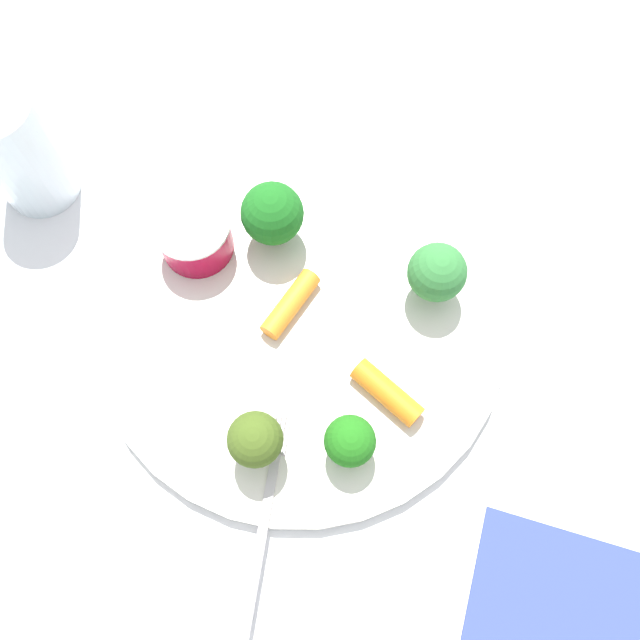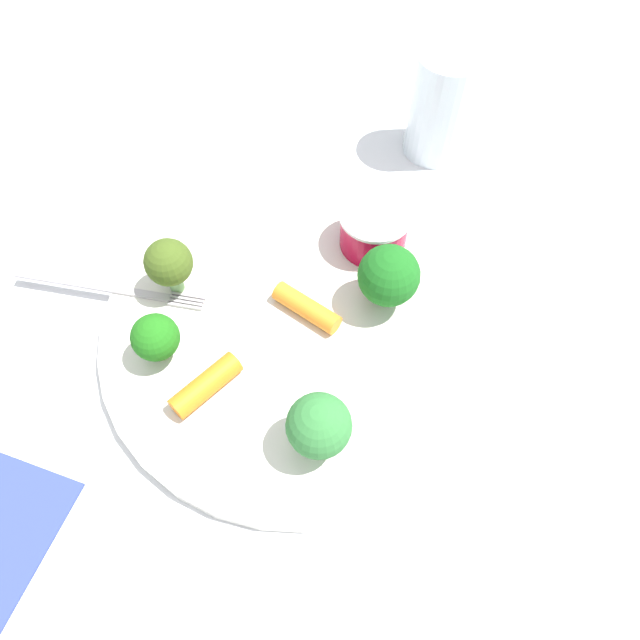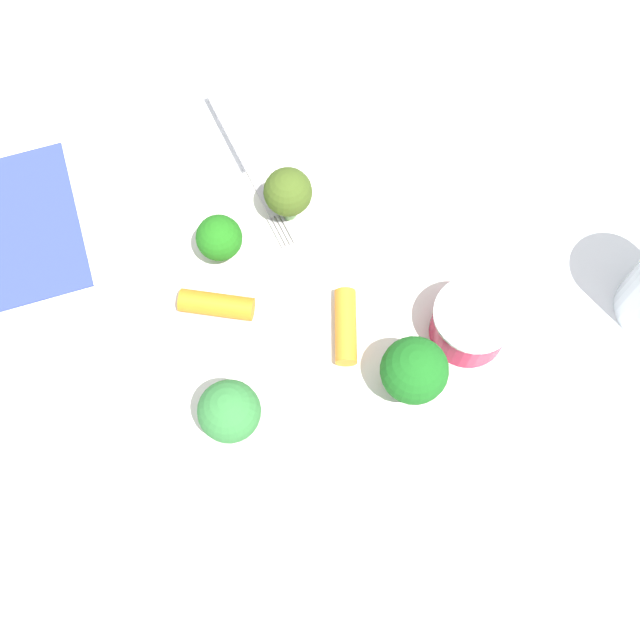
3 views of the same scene
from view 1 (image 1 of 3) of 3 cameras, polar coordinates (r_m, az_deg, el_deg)
name	(u,v)px [view 1 (image 1 of 3)]	position (r m, az deg, el deg)	size (l,w,h in m)	color
ground_plane	(301,319)	(0.50, -1.68, 0.11)	(2.40, 2.40, 0.00)	silver
plate	(301,316)	(0.49, -1.69, 0.36)	(0.31, 0.31, 0.01)	silver
sauce_cup	(195,236)	(0.50, -11.11, 7.39)	(0.06, 0.06, 0.04)	#9F072B
broccoli_floret_0	(255,440)	(0.43, -5.78, -10.57)	(0.04, 0.04, 0.05)	#7FB16D
broccoli_floret_1	(272,214)	(0.48, -4.27, 9.40)	(0.05, 0.05, 0.06)	#84AF73
broccoli_floret_2	(350,441)	(0.43, 2.68, -10.73)	(0.04, 0.04, 0.04)	#8AB070
broccoli_floret_3	(437,273)	(0.47, 10.37, 4.16)	(0.04, 0.04, 0.05)	#87C56D
carrot_stick_0	(387,392)	(0.46, 5.98, -6.43)	(0.02, 0.02, 0.06)	orange
carrot_stick_1	(293,299)	(0.48, -2.38, 1.89)	(0.02, 0.02, 0.06)	orange
fork	(263,527)	(0.45, -5.08, -17.92)	(0.16, 0.06, 0.00)	#B3ABB1
drinking_glass	(22,146)	(0.56, -24.98, 13.89)	(0.06, 0.06, 0.10)	silver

